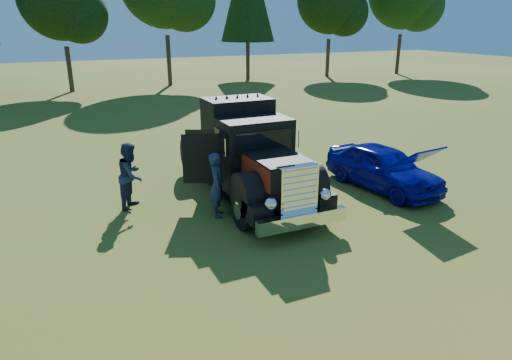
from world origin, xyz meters
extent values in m
plane|color=#314F17|center=(0.00, 0.00, 0.00)|extent=(120.00, 120.00, 0.00)
cylinder|color=#2D2116|center=(4.00, 30.00, 2.07)|extent=(0.36, 0.36, 4.14)
sphere|color=black|center=(5.38, 29.08, 6.90)|extent=(5.06, 5.06, 5.06)
cylinder|color=#2D2116|center=(-4.00, 29.50, 1.71)|extent=(0.36, 0.36, 3.42)
sphere|color=black|center=(-2.86, 28.74, 5.70)|extent=(4.18, 4.18, 4.18)
cylinder|color=#2D2116|center=(28.00, 29.00, 1.98)|extent=(0.36, 0.36, 3.96)
sphere|color=black|center=(29.32, 28.12, 6.60)|extent=(4.84, 4.84, 4.84)
cylinder|color=#2D2116|center=(12.00, 31.50, 2.25)|extent=(0.36, 0.36, 4.50)
cylinder|color=#2D2116|center=(20.00, 30.00, 1.80)|extent=(0.36, 0.36, 3.60)
sphere|color=black|center=(21.20, 29.20, 6.00)|extent=(4.40, 4.40, 4.40)
cylinder|color=black|center=(-1.51, 0.77, 0.55)|extent=(0.32, 1.10, 1.10)
cylinder|color=black|center=(0.59, 0.77, 0.55)|extent=(0.32, 1.10, 1.10)
cylinder|color=black|center=(-1.51, 5.57, 0.55)|extent=(0.32, 1.10, 1.10)
cylinder|color=black|center=(0.59, 5.57, 0.55)|extent=(0.32, 1.10, 1.10)
cylinder|color=black|center=(-1.18, 5.57, 0.55)|extent=(0.32, 1.10, 1.10)
cylinder|color=black|center=(0.26, 5.57, 0.55)|extent=(0.32, 1.10, 1.10)
cube|color=black|center=(-0.46, 3.37, 0.62)|extent=(1.60, 6.40, 0.28)
cube|color=white|center=(-0.46, -0.48, 0.55)|extent=(2.50, 0.22, 0.36)
cube|color=white|center=(-0.46, -0.18, 1.25)|extent=(1.05, 0.30, 1.30)
cube|color=black|center=(-0.46, 0.87, 1.30)|extent=(1.35, 1.80, 1.10)
cube|color=maroon|center=(-1.15, 0.87, 1.50)|extent=(0.02, 1.80, 0.60)
cube|color=maroon|center=(0.23, 0.87, 1.50)|extent=(0.02, 1.80, 0.60)
cylinder|color=black|center=(-1.41, 0.77, 0.95)|extent=(0.55, 1.24, 1.24)
cylinder|color=black|center=(0.49, 0.77, 0.95)|extent=(0.55, 1.24, 1.24)
sphere|color=white|center=(-1.24, -0.25, 1.05)|extent=(0.32, 0.32, 0.32)
sphere|color=white|center=(0.32, -0.25, 1.05)|extent=(0.32, 0.32, 0.32)
cube|color=black|center=(-0.46, 2.42, 1.55)|extent=(2.05, 1.30, 2.10)
cube|color=black|center=(-0.46, 1.75, 2.05)|extent=(1.70, 0.05, 0.65)
cube|color=black|center=(-0.46, 3.72, 1.75)|extent=(2.05, 1.30, 2.50)
cube|color=black|center=(-0.46, 5.37, 0.95)|extent=(2.00, 2.00, 0.35)
cube|color=black|center=(-2.00, 2.85, 1.45)|extent=(1.03, 0.49, 1.50)
cube|color=maroon|center=(-2.02, 2.90, 1.30)|extent=(0.79, 0.36, 0.75)
imported|color=#0B0690|center=(3.89, 1.76, 0.72)|extent=(2.20, 4.41, 1.44)
cube|color=#0B0690|center=(3.69, 0.07, 1.55)|extent=(1.40, 1.08, 0.67)
imported|color=#21324D|center=(-1.86, 1.87, 0.93)|extent=(0.66, 0.79, 1.87)
imported|color=navy|center=(-3.93, 3.57, 0.99)|extent=(1.14, 1.21, 1.97)
camera|label=1|loc=(-5.85, -9.50, 5.29)|focal=32.00mm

